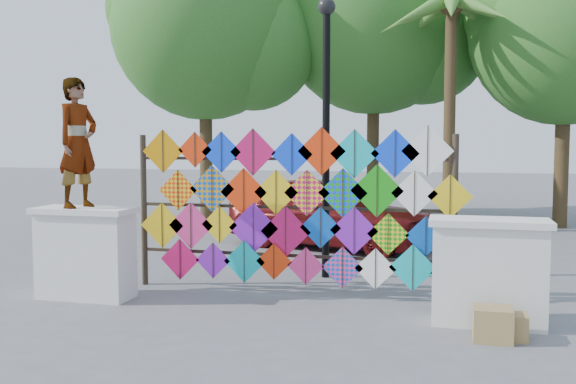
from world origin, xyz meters
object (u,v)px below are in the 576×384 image
object	(u,v)px
kite_rack	(294,208)
lamppost	(326,111)
vendor_woman	(78,143)
sedan	(331,211)

from	to	relation	value
kite_rack	lamppost	xyz separation A→B (m)	(0.21, 1.27, 1.45)
vendor_woman	lamppost	xyz separation A→B (m)	(3.08, 2.20, 0.51)
vendor_woman	lamppost	distance (m)	3.82
kite_rack	sedan	distance (m)	4.23
kite_rack	lamppost	world-z (taller)	lamppost
vendor_woman	kite_rack	bearing A→B (deg)	-57.43
vendor_woman	lamppost	bearing A→B (deg)	-39.79
sedan	vendor_woman	bearing A→B (deg)	170.60
vendor_woman	lamppost	world-z (taller)	lamppost
kite_rack	vendor_woman	distance (m)	3.15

